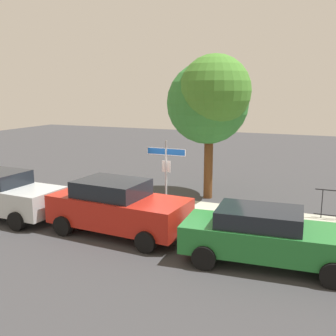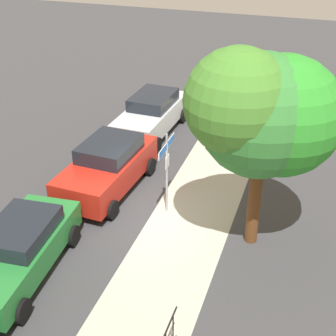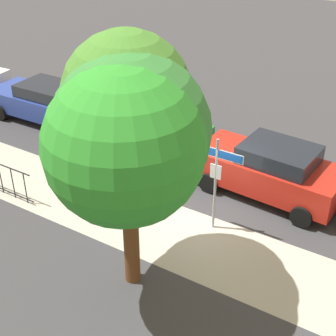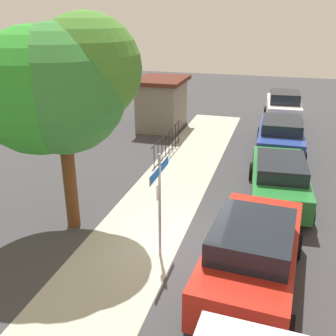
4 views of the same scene
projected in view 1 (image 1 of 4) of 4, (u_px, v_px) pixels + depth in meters
ground_plane at (176, 220)px, 14.14m from camera, size 60.00×60.00×0.00m
sidewalk_strip at (240, 216)px, 14.55m from camera, size 24.00×2.60×0.00m
street_sign at (166, 165)px, 14.35m from camera, size 1.49×0.07×2.79m
shade_tree at (209, 100)px, 16.26m from camera, size 3.76×4.15×5.96m
car_silver at (1, 193)px, 14.39m from camera, size 4.71×2.15×1.68m
car_red at (118, 207)px, 12.66m from camera, size 4.58×2.33×1.75m
car_green at (267, 236)px, 10.43m from camera, size 4.67×2.21×1.51m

